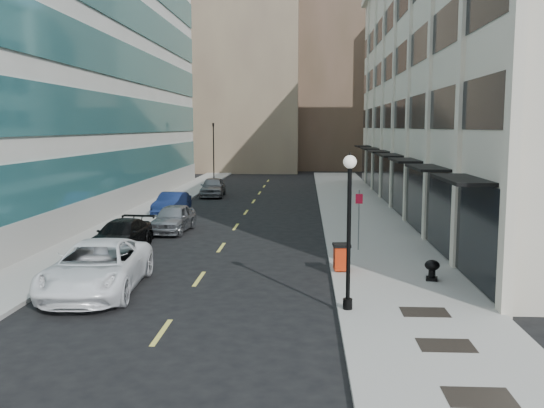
# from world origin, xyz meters

# --- Properties ---
(ground) EXTENTS (160.00, 160.00, 0.00)m
(ground) POSITION_xyz_m (0.00, 0.00, 0.00)
(ground) COLOR black
(ground) RESTS_ON ground
(sidewalk_right) EXTENTS (5.00, 80.00, 0.15)m
(sidewalk_right) POSITION_xyz_m (7.50, 20.00, 0.07)
(sidewalk_right) COLOR #9A988C
(sidewalk_right) RESTS_ON ground
(sidewalk_left) EXTENTS (3.00, 80.00, 0.15)m
(sidewalk_left) POSITION_xyz_m (-6.50, 20.00, 0.07)
(sidewalk_left) COLOR #9A988C
(sidewalk_left) RESTS_ON ground
(building_right) EXTENTS (15.30, 46.50, 18.25)m
(building_right) POSITION_xyz_m (16.94, 26.99, 8.99)
(building_right) COLOR beige
(building_right) RESTS_ON ground
(building_left) EXTENTS (16.14, 46.00, 20.00)m
(building_left) POSITION_xyz_m (-15.95, 27.00, 9.99)
(building_left) COLOR silver
(building_left) RESTS_ON ground
(skyline_tan_near) EXTENTS (14.00, 18.00, 28.00)m
(skyline_tan_near) POSITION_xyz_m (-4.00, 68.00, 14.00)
(skyline_tan_near) COLOR #847456
(skyline_tan_near) RESTS_ON ground
(skyline_brown) EXTENTS (12.00, 16.00, 34.00)m
(skyline_brown) POSITION_xyz_m (8.00, 72.00, 17.00)
(skyline_brown) COLOR brown
(skyline_brown) RESTS_ON ground
(skyline_tan_far) EXTENTS (12.00, 14.00, 22.00)m
(skyline_tan_far) POSITION_xyz_m (-14.00, 78.00, 11.00)
(skyline_tan_far) COLOR #847456
(skyline_tan_far) RESTS_ON ground
(skyline_stone) EXTENTS (10.00, 14.00, 20.00)m
(skyline_stone) POSITION_xyz_m (18.00, 66.00, 10.00)
(skyline_stone) COLOR beige
(skyline_stone) RESTS_ON ground
(grate_near) EXTENTS (1.40, 1.00, 0.01)m
(grate_near) POSITION_xyz_m (7.60, -2.00, 0.15)
(grate_near) COLOR black
(grate_near) RESTS_ON sidewalk_right
(grate_mid) EXTENTS (1.40, 1.00, 0.01)m
(grate_mid) POSITION_xyz_m (7.60, 1.00, 0.15)
(grate_mid) COLOR black
(grate_mid) RESTS_ON sidewalk_right
(grate_far) EXTENTS (1.40, 1.00, 0.01)m
(grate_far) POSITION_xyz_m (7.60, 3.80, 0.15)
(grate_far) COLOR black
(grate_far) RESTS_ON sidewalk_right
(road_centerline) EXTENTS (0.15, 68.20, 0.01)m
(road_centerline) POSITION_xyz_m (0.00, 17.00, 0.01)
(road_centerline) COLOR #D8CC4C
(road_centerline) RESTS_ON ground
(traffic_signal) EXTENTS (0.66, 0.66, 6.98)m
(traffic_signal) POSITION_xyz_m (-5.50, 48.00, 5.72)
(traffic_signal) COLOR black
(traffic_signal) RESTS_ON ground
(car_white_van) EXTENTS (3.28, 6.44, 1.74)m
(car_white_van) POSITION_xyz_m (-3.20, 6.00, 0.87)
(car_white_van) COLOR white
(car_white_van) RESTS_ON ground
(car_black_pickup) EXTENTS (2.39, 4.92, 1.38)m
(car_black_pickup) POSITION_xyz_m (-4.58, 13.18, 0.69)
(car_black_pickup) COLOR black
(car_black_pickup) RESTS_ON ground
(car_silver_sedan) EXTENTS (2.07, 4.52, 1.50)m
(car_silver_sedan) POSITION_xyz_m (-3.20, 18.11, 0.75)
(car_silver_sedan) COLOR gray
(car_silver_sedan) RESTS_ON ground
(car_blue_sedan) EXTENTS (1.88, 4.41, 1.41)m
(car_blue_sedan) POSITION_xyz_m (-4.80, 24.95, 0.71)
(car_blue_sedan) COLOR navy
(car_blue_sedan) RESTS_ON ground
(car_grey_sedan) EXTENTS (2.11, 4.75, 1.59)m
(car_grey_sedan) POSITION_xyz_m (-3.61, 35.00, 0.79)
(car_grey_sedan) COLOR slate
(car_grey_sedan) RESTS_ON ground
(trash_bin) EXTENTS (0.71, 0.77, 1.07)m
(trash_bin) POSITION_xyz_m (5.40, 8.99, 0.73)
(trash_bin) COLOR #B7280C
(trash_bin) RESTS_ON sidewalk_right
(lamppost) EXTENTS (0.40, 0.40, 4.82)m
(lamppost) POSITION_xyz_m (5.30, 4.00, 2.98)
(lamppost) COLOR black
(lamppost) RESTS_ON sidewalk_right
(sign_post) EXTENTS (0.32, 0.09, 2.73)m
(sign_post) POSITION_xyz_m (6.40, 13.10, 1.88)
(sign_post) COLOR slate
(sign_post) RESTS_ON sidewalk_right
(urn_planter) EXTENTS (0.54, 0.54, 0.75)m
(urn_planter) POSITION_xyz_m (8.60, 7.69, 0.61)
(urn_planter) COLOR black
(urn_planter) RESTS_ON sidewalk_right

